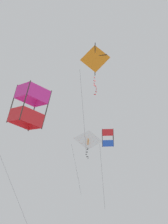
% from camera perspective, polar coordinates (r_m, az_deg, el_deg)
% --- Properties ---
extents(kite_delta_low_drifter, '(2.26, 2.42, 5.09)m').
position_cam_1_polar(kite_delta_low_drifter, '(34.77, 0.59, -4.19)').
color(kite_delta_low_drifter, white).
extents(kite_box_highest, '(3.70, 3.16, 9.30)m').
position_cam_1_polar(kite_box_highest, '(21.86, -8.01, 0.78)').
color(kite_box_highest, '#DB2D93').
extents(kite_diamond_mid_left, '(2.54, 2.05, 8.68)m').
position_cam_1_polar(kite_diamond_mid_left, '(30.63, 1.63, 7.74)').
color(kite_diamond_mid_left, orange).
extents(kite_box_near_left, '(1.75, 1.49, 6.08)m').
position_cam_1_polar(kite_box_near_left, '(29.70, 3.49, -3.84)').
color(kite_box_near_left, red).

